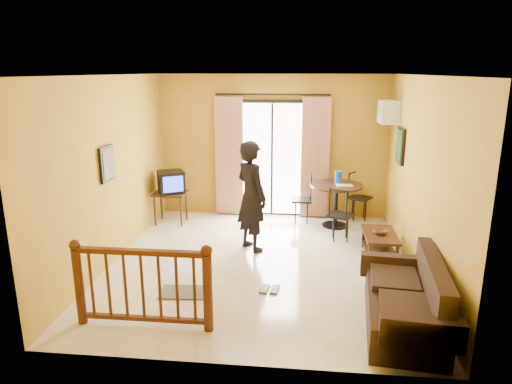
# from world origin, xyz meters

# --- Properties ---
(ground) EXTENTS (5.00, 5.00, 0.00)m
(ground) POSITION_xyz_m (0.00, 0.00, 0.00)
(ground) COLOR beige
(ground) RESTS_ON ground
(room_shell) EXTENTS (5.00, 5.00, 5.00)m
(room_shell) POSITION_xyz_m (0.00, 0.00, 1.70)
(room_shell) COLOR white
(room_shell) RESTS_ON ground
(balcony_door) EXTENTS (2.25, 0.14, 2.46)m
(balcony_door) POSITION_xyz_m (0.00, 2.43, 1.19)
(balcony_door) COLOR black
(balcony_door) RESTS_ON ground
(tv_table) EXTENTS (0.61, 0.51, 0.61)m
(tv_table) POSITION_xyz_m (-1.90, 1.76, 0.53)
(tv_table) COLOR black
(tv_table) RESTS_ON ground
(television) EXTENTS (0.60, 0.58, 0.42)m
(television) POSITION_xyz_m (-1.87, 1.76, 0.82)
(television) COLOR black
(television) RESTS_ON tv_table
(picture_left) EXTENTS (0.05, 0.42, 0.52)m
(picture_left) POSITION_xyz_m (-2.22, -0.20, 1.55)
(picture_left) COLOR black
(picture_left) RESTS_ON room_shell
(dining_table) EXTENTS (0.98, 0.98, 0.81)m
(dining_table) POSITION_xyz_m (1.25, 1.88, 0.65)
(dining_table) COLOR black
(dining_table) RESTS_ON ground
(water_jug) EXTENTS (0.13, 0.13, 0.25)m
(water_jug) POSITION_xyz_m (1.27, 1.93, 0.94)
(water_jug) COLOR blue
(water_jug) RESTS_ON dining_table
(serving_tray) EXTENTS (0.30, 0.21, 0.02)m
(serving_tray) POSITION_xyz_m (1.39, 1.78, 0.82)
(serving_tray) COLOR beige
(serving_tray) RESTS_ON dining_table
(dining_chairs) EXTENTS (1.61, 1.71, 0.95)m
(dining_chairs) POSITION_xyz_m (1.21, 1.84, 0.00)
(dining_chairs) COLOR black
(dining_chairs) RESTS_ON ground
(air_conditioner) EXTENTS (0.31, 0.60, 0.40)m
(air_conditioner) POSITION_xyz_m (2.09, 1.95, 2.15)
(air_conditioner) COLOR white
(air_conditioner) RESTS_ON room_shell
(botanical_print) EXTENTS (0.05, 0.50, 0.60)m
(botanical_print) POSITION_xyz_m (2.22, 1.30, 1.65)
(botanical_print) COLOR black
(botanical_print) RESTS_ON room_shell
(coffee_table) EXTENTS (0.49, 0.89, 0.39)m
(coffee_table) POSITION_xyz_m (1.85, 0.46, 0.26)
(coffee_table) COLOR black
(coffee_table) RESTS_ON ground
(bowl) EXTENTS (0.29, 0.29, 0.07)m
(bowl) POSITION_xyz_m (1.85, 0.45, 0.43)
(bowl) COLOR brown
(bowl) RESTS_ON coffee_table
(sofa) EXTENTS (0.95, 1.80, 0.82)m
(sofa) POSITION_xyz_m (1.85, -1.62, 0.31)
(sofa) COLOR black
(sofa) RESTS_ON ground
(standing_person) EXTENTS (0.76, 0.78, 1.80)m
(standing_person) POSITION_xyz_m (-0.20, 0.59, 0.90)
(standing_person) COLOR black
(standing_person) RESTS_ON ground
(stair_balustrade) EXTENTS (1.63, 0.13, 1.04)m
(stair_balustrade) POSITION_xyz_m (-1.15, -1.90, 0.56)
(stair_balustrade) COLOR #471E0F
(stair_balustrade) RESTS_ON ground
(doormat) EXTENTS (0.62, 0.44, 0.02)m
(doormat) POSITION_xyz_m (-0.93, -1.06, 0.01)
(doormat) COLOR #585146
(doormat) RESTS_ON ground
(sandals) EXTENTS (0.27, 0.26, 0.03)m
(sandals) POSITION_xyz_m (0.22, -0.86, 0.01)
(sandals) COLOR brown
(sandals) RESTS_ON ground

